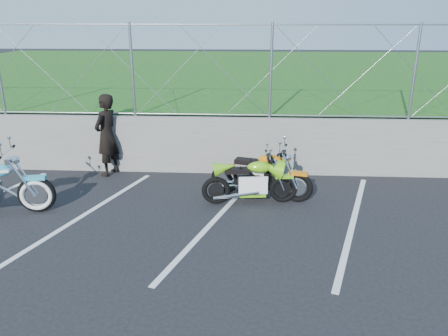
{
  "coord_description": "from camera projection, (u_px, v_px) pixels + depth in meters",
  "views": [
    {
      "loc": [
        0.55,
        -6.01,
        3.38
      ],
      "look_at": [
        0.13,
        1.3,
        0.85
      ],
      "focal_mm": 35.0,
      "sensor_mm": 36.0,
      "label": 1
    }
  ],
  "objects": [
    {
      "name": "ground",
      "position": [
        211.0,
        247.0,
        6.8
      ],
      "size": [
        90.0,
        90.0,
        0.0
      ],
      "primitive_type": "plane",
      "color": "black",
      "rests_on": "ground"
    },
    {
      "name": "retaining_wall",
      "position": [
        224.0,
        145.0,
        9.89
      ],
      "size": [
        30.0,
        0.22,
        1.3
      ],
      "primitive_type": "cube",
      "color": "#63635E",
      "rests_on": "ground"
    },
    {
      "name": "grass_field",
      "position": [
        237.0,
        83.0,
        19.33
      ],
      "size": [
        30.0,
        20.0,
        1.3
      ],
      "primitive_type": "cube",
      "color": "#1C4D14",
      "rests_on": "ground"
    },
    {
      "name": "chain_link_fence",
      "position": [
        224.0,
        71.0,
        9.35
      ],
      "size": [
        28.0,
        0.03,
        2.0
      ],
      "color": "gray",
      "rests_on": "retaining_wall"
    },
    {
      "name": "parking_lines",
      "position": [
        284.0,
        220.0,
        7.68
      ],
      "size": [
        18.29,
        4.31,
        0.01
      ],
      "color": "silver",
      "rests_on": "ground"
    },
    {
      "name": "naked_orange",
      "position": [
        262.0,
        176.0,
        8.54
      ],
      "size": [
        2.02,
        0.79,
        1.03
      ],
      "rotation": [
        0.0,
        0.0,
        -0.28
      ],
      "color": "black",
      "rests_on": "ground"
    },
    {
      "name": "sportbike_green",
      "position": [
        251.0,
        183.0,
        8.28
      ],
      "size": [
        1.84,
        0.65,
        0.95
      ],
      "rotation": [
        0.0,
        0.0,
        0.12
      ],
      "color": "black",
      "rests_on": "ground"
    },
    {
      "name": "person_standing",
      "position": [
        107.0,
        135.0,
        9.67
      ],
      "size": [
        0.64,
        0.78,
        1.83
      ],
      "primitive_type": "imported",
      "rotation": [
        0.0,
        0.0,
        -1.92
      ],
      "color": "black",
      "rests_on": "ground"
    }
  ]
}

